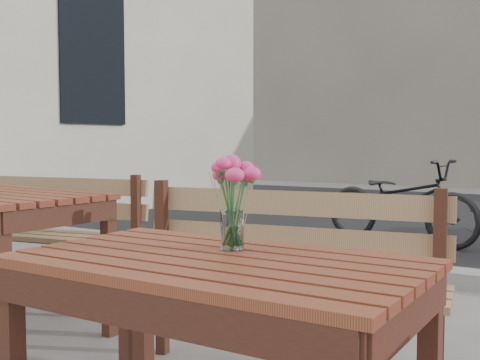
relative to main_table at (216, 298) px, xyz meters
The scene contains 5 objects.
main_table is the anchor object (origin of this frame).
main_bench 0.96m from the main_table, 104.47° to the left, with size 1.51×0.64×0.91m.
main_vase 0.34m from the main_table, 101.69° to the left, with size 0.16×0.16×0.30m.
second_bench 2.64m from the main_table, 148.49° to the left, with size 1.46×0.63×0.88m.
bicycle 4.82m from the main_table, 99.16° to the left, with size 0.59×1.69×0.89m, color black.
Camera 1 is at (0.93, -1.62, 1.09)m, focal length 45.00 mm.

